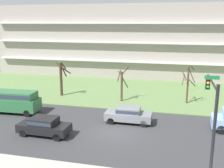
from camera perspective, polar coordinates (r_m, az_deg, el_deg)
ground at (r=23.77m, az=0.70°, el=-10.23°), size 160.00×160.00×0.00m
grass_lawn_strip at (r=36.83m, az=5.50°, el=-1.68°), size 80.00×16.00×0.08m
apartment_building at (r=50.10m, az=8.00°, el=9.27°), size 54.36×13.91×12.29m
tree_far_left at (r=34.78m, az=-10.70°, el=1.46°), size 1.66×1.74×4.54m
tree_left at (r=31.92m, az=2.13°, el=-0.04°), size 1.39×1.65×4.30m
tree_center at (r=32.07m, az=15.81°, el=0.33°), size 2.03×1.81×4.61m
van_green_near_left at (r=29.88m, az=-20.10°, el=-3.27°), size 5.28×2.21×2.36m
sedan_gray_center_left at (r=25.60m, az=3.52°, el=-6.40°), size 4.41×1.82×1.57m
sedan_black_center_right at (r=23.57m, az=-14.29°, el=-8.57°), size 4.45×1.93×1.57m
traffic_signal_mast at (r=17.27m, az=20.47°, el=-5.29°), size 0.90×4.82×6.19m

